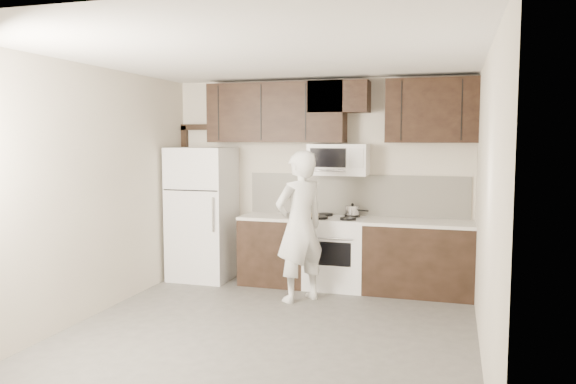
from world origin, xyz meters
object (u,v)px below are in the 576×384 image
at_px(microwave, 339,160).
at_px(refrigerator, 202,214).
at_px(person, 300,226).
at_px(stove, 336,252).

relative_size(microwave, refrigerator, 0.42).
bearing_deg(microwave, person, -109.71).
xyz_separation_m(refrigerator, person, (1.56, -0.65, -0.01)).
relative_size(stove, refrigerator, 0.52).
xyz_separation_m(stove, person, (-0.29, -0.70, 0.43)).
relative_size(stove, person, 0.53).
bearing_deg(refrigerator, person, -22.74).
height_order(stove, refrigerator, refrigerator).
bearing_deg(refrigerator, microwave, 5.15).
height_order(microwave, person, microwave).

